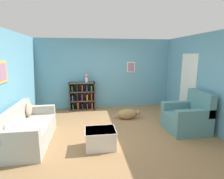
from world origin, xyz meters
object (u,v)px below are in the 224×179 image
Objects in this scene: dog at (128,114)px; couch at (28,130)px; recliner_chair at (188,117)px; vase at (86,78)px; coffee_table at (100,138)px; bookshelf at (82,96)px.

couch is at bearing -155.76° from dog.
couch is 2.89m from dog.
recliner_chair is 3.45× the size of vase.
vase reaches higher than dog.
coffee_table reaches higher than dog.
coffee_table is 2.15× the size of vase.
bookshelf is 0.96× the size of recliner_chair.
recliner_chair is 1.76m from dog.
couch is at bearing -116.00° from bookshelf.
vase is (-1.28, 1.22, 1.03)m from dog.
coffee_table is 3.03m from vase.
bookshelf is at bearing 172.97° from vase.
bookshelf is 1.55× the size of coffee_table.
vase reaches higher than couch.
recliner_chair is at bearing 13.40° from coffee_table.
dog is at bearing 58.34° from coffee_table.
bookshelf is at bearing 139.42° from dog.
couch is at bearing -119.29° from vase.
couch is 2.67× the size of coffee_table.
bookshelf reaches higher than dog.
recliner_chair is at bearing -37.58° from dog.
vase is at bearing 60.71° from couch.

